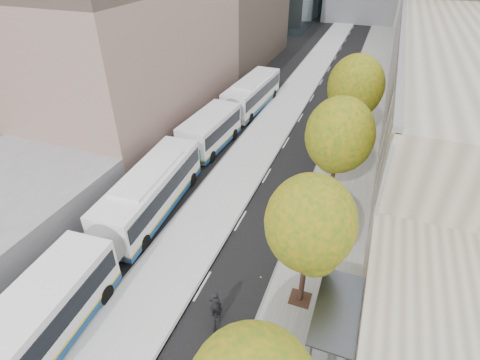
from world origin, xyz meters
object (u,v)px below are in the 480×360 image
at_px(distant_car, 270,76).
at_px(bus_near, 117,230).
at_px(bus_shelter, 340,316).
at_px(bus_far, 236,107).
at_px(cyclist, 216,311).

bearing_deg(distant_car, bus_near, -86.77).
bearing_deg(bus_shelter, bus_far, 121.54).
bearing_deg(bus_near, bus_far, 86.73).
bearing_deg(distant_car, bus_far, -85.67).
relative_size(bus_near, cyclist, 8.78).
distance_m(bus_far, distant_car, 13.82).
relative_size(bus_shelter, bus_far, 0.23).
height_order(bus_near, cyclist, bus_near).
distance_m(bus_near, bus_far, 19.77).
xyz_separation_m(bus_near, cyclist, (7.38, -2.49, -0.91)).
bearing_deg(bus_far, bus_shelter, -55.56).
height_order(bus_shelter, bus_near, bus_near).
bearing_deg(distant_car, bus_shelter, -66.61).
distance_m(bus_shelter, bus_far, 25.22).
distance_m(bus_shelter, cyclist, 5.91).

